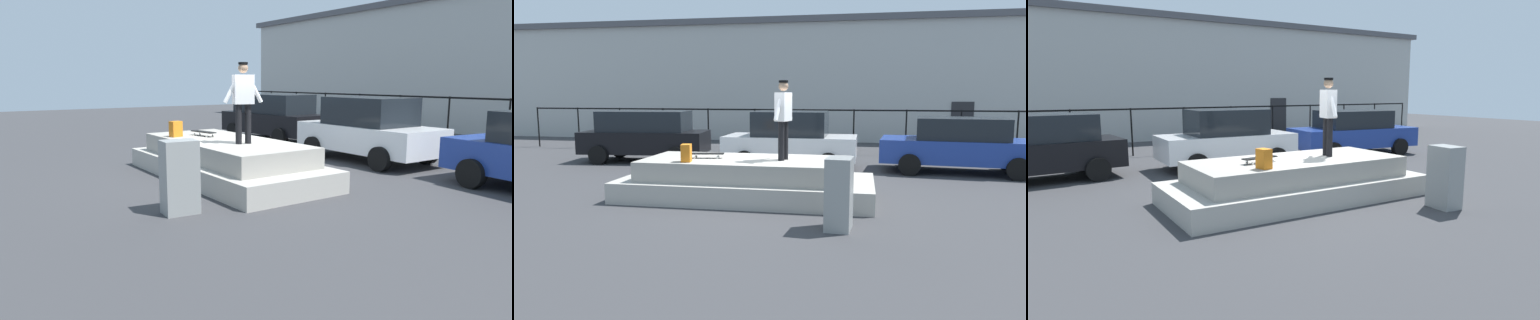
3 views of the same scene
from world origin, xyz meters
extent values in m
plane|color=#38383A|center=(0.00, 0.00, 0.00)|extent=(60.00, 60.00, 0.00)
cube|color=#ADA89E|center=(-0.27, -0.28, 0.23)|extent=(5.74, 2.52, 0.46)
cube|color=#A09B91|center=(-0.27, -0.28, 0.68)|extent=(4.71, 2.06, 0.45)
cylinder|color=black|center=(0.55, -0.40, 1.34)|extent=(0.14, 0.14, 0.88)
cylinder|color=black|center=(0.60, -0.19, 1.34)|extent=(0.14, 0.14, 0.88)
cube|color=silver|center=(0.57, -0.29, 2.10)|extent=(0.34, 0.49, 0.63)
cylinder|color=silver|center=(0.51, -0.56, 2.09)|extent=(0.18, 0.38, 0.59)
cylinder|color=silver|center=(0.64, -0.03, 2.09)|extent=(0.18, 0.38, 0.59)
sphere|color=tan|center=(0.57, -0.29, 2.56)|extent=(0.22, 0.22, 0.22)
cylinder|color=black|center=(0.57, -0.29, 2.66)|extent=(0.25, 0.25, 0.05)
cube|color=black|center=(-1.22, -0.34, 1.01)|extent=(0.83, 0.33, 0.02)
cylinder|color=silver|center=(-0.94, -0.39, 0.93)|extent=(0.06, 0.04, 0.06)
cylinder|color=silver|center=(-0.97, -0.20, 0.93)|extent=(0.06, 0.04, 0.06)
cylinder|color=silver|center=(-1.46, -0.48, 0.93)|extent=(0.06, 0.04, 0.06)
cylinder|color=silver|center=(-1.49, -0.28, 0.93)|extent=(0.06, 0.04, 0.06)
cube|color=orange|center=(-1.47, -0.98, 1.10)|extent=(0.25, 0.31, 0.39)
cube|color=black|center=(-5.19, 4.80, 0.70)|extent=(4.46, 2.19, 0.75)
cube|color=black|center=(-5.19, 4.80, 1.42)|extent=(3.15, 1.85, 0.71)
cylinder|color=black|center=(-3.95, 5.84, 0.32)|extent=(0.66, 0.28, 0.64)
cylinder|color=black|center=(-3.77, 4.03, 0.32)|extent=(0.66, 0.28, 0.64)
cube|color=white|center=(0.07, 4.30, 0.68)|extent=(4.21, 1.92, 0.72)
cube|color=black|center=(0.07, 4.30, 1.43)|extent=(2.32, 1.67, 0.78)
cylinder|color=black|center=(-1.21, 5.26, 0.32)|extent=(0.64, 0.23, 0.64)
cylinder|color=black|center=(-1.24, 3.37, 0.32)|extent=(0.64, 0.23, 0.64)
cylinder|color=black|center=(1.38, 5.22, 0.32)|extent=(0.64, 0.23, 0.64)
cylinder|color=black|center=(1.35, 3.33, 0.32)|extent=(0.64, 0.23, 0.64)
cube|color=navy|center=(5.26, 4.33, 0.67)|extent=(4.85, 2.45, 0.70)
cube|color=black|center=(5.26, 4.33, 1.34)|extent=(2.74, 1.99, 0.65)
cylinder|color=black|center=(3.93, 5.47, 0.32)|extent=(0.66, 0.29, 0.64)
cylinder|color=black|center=(3.71, 3.50, 0.32)|extent=(0.66, 0.29, 0.64)
cylinder|color=black|center=(6.80, 5.15, 0.32)|extent=(0.66, 0.29, 0.64)
cylinder|color=black|center=(6.58, 3.18, 0.32)|extent=(0.66, 0.29, 0.64)
cube|color=gray|center=(1.93, -2.48, 0.64)|extent=(0.49, 0.64, 1.29)
cylinder|color=black|center=(-4.00, 8.23, 0.88)|extent=(0.06, 0.06, 1.77)
cylinder|color=black|center=(-2.00, 8.23, 0.88)|extent=(0.06, 0.06, 1.77)
cylinder|color=black|center=(0.00, 8.23, 0.88)|extent=(0.06, 0.06, 1.77)
cylinder|color=black|center=(2.00, 8.23, 0.88)|extent=(0.06, 0.06, 1.77)
cylinder|color=black|center=(4.00, 8.23, 0.88)|extent=(0.06, 0.06, 1.77)
cylinder|color=black|center=(6.00, 8.23, 0.88)|extent=(0.06, 0.06, 1.77)
cylinder|color=black|center=(8.00, 8.23, 0.88)|extent=(0.06, 0.06, 1.77)
cylinder|color=black|center=(10.00, 8.23, 0.88)|extent=(0.06, 0.06, 1.77)
cylinder|color=black|center=(12.00, 8.23, 0.88)|extent=(0.06, 0.06, 1.77)
cube|color=black|center=(0.00, 8.23, 1.73)|extent=(24.00, 0.04, 0.06)
cube|color=#B2B2AD|center=(0.00, 16.08, 2.90)|extent=(34.55, 6.78, 5.80)
cube|color=#4C4C51|center=(0.00, 16.08, 5.95)|extent=(35.24, 7.12, 0.30)
cube|color=#262628|center=(6.91, 12.68, 1.00)|extent=(1.00, 0.06, 2.00)
camera|label=1|loc=(9.14, -5.83, 2.29)|focal=32.55mm
camera|label=2|loc=(2.28, -10.73, 2.40)|focal=33.22mm
camera|label=3|loc=(-5.33, -8.08, 2.38)|focal=29.88mm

